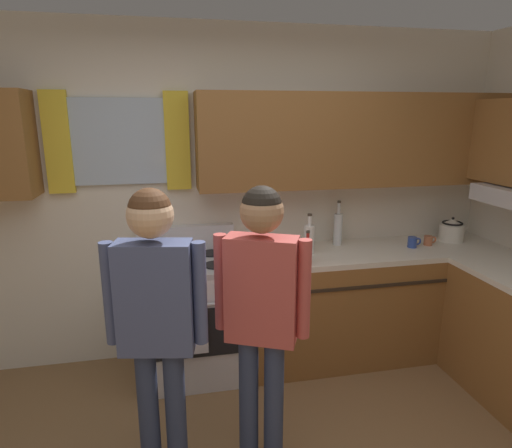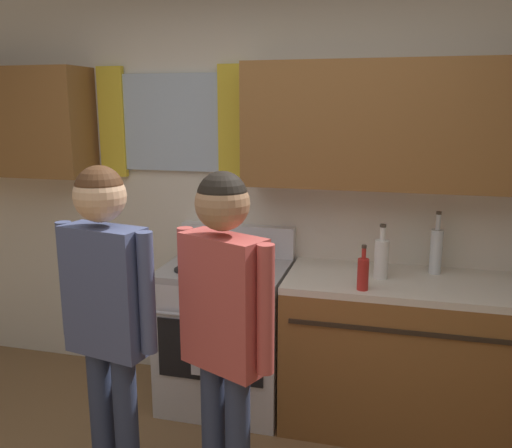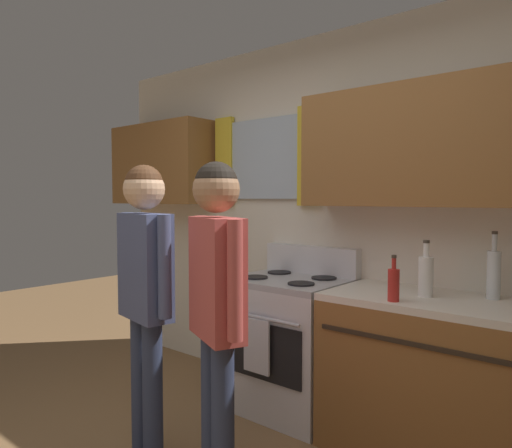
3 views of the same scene
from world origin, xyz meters
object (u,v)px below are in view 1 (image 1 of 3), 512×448
object	(u,v)px
bottle_milk_white	(309,238)
adult_in_plaid	(261,301)
stove_oven	(190,315)
stovetop_kettle	(452,230)
cup_terracotta	(429,240)
adult_left	(156,309)
bottle_sauce_red	(307,251)
bottle_tall_clear	(338,228)
mug_cobalt_blue	(413,242)

from	to	relation	value
bottle_milk_white	adult_in_plaid	distance (m)	1.19
stove_oven	stovetop_kettle	size ratio (longest dim) A/B	4.02
cup_terracotta	adult_left	distance (m)	2.40
cup_terracotta	adult_in_plaid	bearing A→B (deg)	-147.53
bottle_sauce_red	cup_terracotta	xyz separation A→B (m)	(1.12, 0.23, -0.05)
bottle_milk_white	cup_terracotta	distance (m)	1.03
bottle_milk_white	cup_terracotta	xyz separation A→B (m)	(1.03, 0.01, -0.08)
stove_oven	stovetop_kettle	world-z (taller)	stovetop_kettle
bottle_tall_clear	adult_left	size ratio (longest dim) A/B	0.23
stovetop_kettle	stove_oven	bearing A→B (deg)	-177.91
bottle_milk_white	stovetop_kettle	distance (m)	1.29
mug_cobalt_blue	adult_left	size ratio (longest dim) A/B	0.07
bottle_sauce_red	adult_in_plaid	bearing A→B (deg)	-122.55
bottle_tall_clear	bottle_milk_white	world-z (taller)	bottle_tall_clear
stove_oven	stovetop_kettle	bearing A→B (deg)	2.09
mug_cobalt_blue	adult_left	world-z (taller)	adult_left
stove_oven	adult_left	xyz separation A→B (m)	(-0.21, -1.04, 0.55)
bottle_milk_white	mug_cobalt_blue	bearing A→B (deg)	-1.41
bottle_milk_white	cup_terracotta	world-z (taller)	bottle_milk_white
mug_cobalt_blue	adult_in_plaid	xyz separation A→B (m)	(-1.47, -1.01, 0.07)
mug_cobalt_blue	cup_terracotta	size ratio (longest dim) A/B	1.05
mug_cobalt_blue	cup_terracotta	bearing A→B (deg)	10.11
mug_cobalt_blue	adult_left	bearing A→B (deg)	-153.09
stovetop_kettle	adult_in_plaid	size ratio (longest dim) A/B	0.17
bottle_tall_clear	cup_terracotta	xyz separation A→B (m)	(0.73, -0.16, -0.10)
adult_left	adult_in_plaid	bearing A→B (deg)	0.60
bottle_sauce_red	stove_oven	bearing A→B (deg)	164.58
bottle_sauce_red	stovetop_kettle	xyz separation A→B (m)	(1.38, 0.31, 0.00)
adult_in_plaid	stovetop_kettle	bearing A→B (deg)	30.50
bottle_sauce_red	cup_terracotta	size ratio (longest dim) A/B	2.26
bottle_sauce_red	cup_terracotta	bearing A→B (deg)	11.87
cup_terracotta	stovetop_kettle	size ratio (longest dim) A/B	0.40
adult_left	adult_in_plaid	world-z (taller)	adult_left
stove_oven	cup_terracotta	bearing A→B (deg)	0.14
bottle_milk_white	adult_left	world-z (taller)	adult_left
bottle_tall_clear	bottle_sauce_red	bearing A→B (deg)	-134.41
mug_cobalt_blue	adult_left	distance (m)	2.24
stove_oven	bottle_sauce_red	distance (m)	1.01
stove_oven	mug_cobalt_blue	size ratio (longest dim) A/B	9.58
bottle_tall_clear	mug_cobalt_blue	world-z (taller)	bottle_tall_clear
adult_in_plaid	stove_oven	bearing A→B (deg)	107.33
bottle_tall_clear	mug_cobalt_blue	xyz separation A→B (m)	(0.57, -0.19, -0.10)
bottle_sauce_red	bottle_milk_white	xyz separation A→B (m)	(0.09, 0.23, 0.03)
stovetop_kettle	cup_terracotta	bearing A→B (deg)	-163.72
bottle_tall_clear	bottle_milk_white	distance (m)	0.35
adult_left	adult_in_plaid	xyz separation A→B (m)	(0.53, 0.01, -0.01)
adult_in_plaid	bottle_milk_white	bearing A→B (deg)	59.81
bottle_milk_white	bottle_sauce_red	bearing A→B (deg)	-110.91
stovetop_kettle	bottle_tall_clear	bearing A→B (deg)	174.96
bottle_milk_white	adult_in_plaid	world-z (taller)	adult_in_plaid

